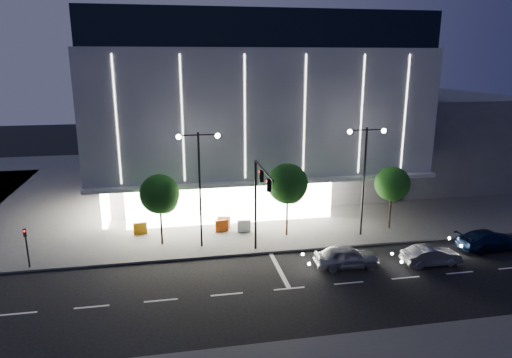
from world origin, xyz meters
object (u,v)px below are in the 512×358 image
object	(u,v)px
street_lamp_east	(365,166)
barrier_c	(222,226)
ped_signal_far	(27,244)
traffic_mast	(259,192)
street_lamp_west	(199,173)
tree_left	(160,196)
car_lead	(347,257)
tree_mid	(288,186)
barrier_a	(140,228)
tree_right	(392,186)
barrier_d	(244,226)
car_third	(489,240)
car_second	(431,255)
barrier_b	(224,222)

from	to	relation	value
street_lamp_east	barrier_c	distance (m)	12.64
ped_signal_far	traffic_mast	bearing A→B (deg)	-4.15
street_lamp_west	tree_left	xyz separation A→B (m)	(-2.97, 1.02, -1.92)
ped_signal_far	car_lead	size ratio (longest dim) A/B	0.66
street_lamp_east	tree_mid	xyz separation A→B (m)	(-5.97, 1.02, -1.62)
traffic_mast	barrier_a	xyz separation A→B (m)	(-8.79, 6.05, -4.38)
barrier_a	tree_right	bearing A→B (deg)	-14.81
street_lamp_east	barrier_d	bearing A→B (deg)	165.44
tree_right	car_third	distance (m)	8.26
car_second	ped_signal_far	bearing A→B (deg)	79.62
barrier_c	tree_mid	bearing A→B (deg)	-29.10
street_lamp_west	barrier_d	world-z (taller)	street_lamp_west
car_third	barrier_c	size ratio (longest dim) A/B	4.63
car_lead	car_second	xyz separation A→B (m)	(6.00, -0.75, -0.09)
street_lamp_east	car_second	size ratio (longest dim) A/B	2.17
car_second	car_third	xyz separation A→B (m)	(5.80, 1.67, 0.05)
tree_right	street_lamp_west	bearing A→B (deg)	-176.36
car_second	traffic_mast	bearing A→B (deg)	73.12
barrier_a	barrier_b	xyz separation A→B (m)	(6.95, 0.27, 0.00)
barrier_c	car_second	bearing A→B (deg)	-42.36
barrier_a	barrier_b	world-z (taller)	same
traffic_mast	car_second	xyz separation A→B (m)	(11.74, -3.27, -4.34)
car_second	tree_right	bearing A→B (deg)	-3.68
tree_left	car_lead	bearing A→B (deg)	-26.03
street_lamp_east	barrier_a	world-z (taller)	street_lamp_east
street_lamp_east	car_lead	world-z (taller)	street_lamp_east
street_lamp_east	barrier_c	size ratio (longest dim) A/B	8.18
barrier_b	street_lamp_east	bearing A→B (deg)	-9.37
street_lamp_west	barrier_c	world-z (taller)	street_lamp_west
ped_signal_far	car_lead	xyz separation A→B (m)	(21.74, -3.69, -1.11)
tree_right	barrier_c	bearing A→B (deg)	172.89
street_lamp_west	barrier_b	bearing A→B (deg)	59.44
ped_signal_far	car_second	size ratio (longest dim) A/B	0.72
car_second	barrier_c	distance (m)	16.38
car_third	barrier_a	size ratio (longest dim) A/B	4.63
street_lamp_west	street_lamp_east	bearing A→B (deg)	0.00
traffic_mast	street_lamp_west	world-z (taller)	street_lamp_west
street_lamp_west	barrier_d	xyz separation A→B (m)	(3.69, 2.42, -5.31)
tree_mid	barrier_b	world-z (taller)	tree_mid
street_lamp_west	car_lead	size ratio (longest dim) A/B	1.98
barrier_a	street_lamp_west	bearing A→B (deg)	-43.63
tree_mid	barrier_b	distance (m)	6.65
street_lamp_west	tree_right	xyz separation A→B (m)	(16.03, 1.02, -2.07)
ped_signal_far	tree_left	size ratio (longest dim) A/B	0.52
traffic_mast	street_lamp_east	distance (m)	9.43
car_third	barrier_b	xyz separation A→B (m)	(-19.38, 7.93, -0.09)
street_lamp_east	ped_signal_far	distance (m)	25.37
barrier_d	car_second	bearing A→B (deg)	-30.36
street_lamp_east	barrier_a	size ratio (longest dim) A/B	8.18
car_third	barrier_a	world-z (taller)	car_third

